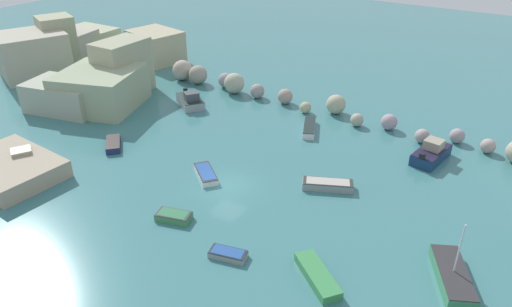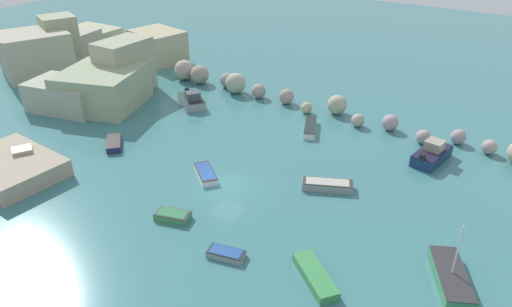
{
  "view_description": "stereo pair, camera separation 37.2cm",
  "coord_description": "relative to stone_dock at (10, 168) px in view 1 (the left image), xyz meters",
  "views": [
    {
      "loc": [
        20.02,
        -26.54,
        21.13
      ],
      "look_at": [
        0.0,
        4.37,
        1.0
      ],
      "focal_mm": 33.59,
      "sensor_mm": 36.0,
      "label": 1
    },
    {
      "loc": [
        20.33,
        -26.33,
        21.13
      ],
      "look_at": [
        0.0,
        4.37,
        1.0
      ],
      "focal_mm": 33.59,
      "sensor_mm": 36.0,
      "label": 2
    }
  ],
  "objects": [
    {
      "name": "moored_boat_4",
      "position": [
        15.66,
        2.82,
        -0.46
      ],
      "size": [
        2.81,
        1.94,
        0.57
      ],
      "rotation": [
        0.0,
        0.0,
        3.43
      ],
      "color": "#418850",
      "rests_on": "cove_water"
    },
    {
      "name": "moored_boat_9",
      "position": [
        21.41,
        1.64,
        -0.5
      ],
      "size": [
        2.68,
        1.66,
        0.48
      ],
      "rotation": [
        0.0,
        0.0,
        3.39
      ],
      "color": "gray",
      "rests_on": "cove_water"
    },
    {
      "name": "moored_boat_3",
      "position": [
        13.87,
        8.87,
        -0.48
      ],
      "size": [
        3.57,
        3.19,
        0.53
      ],
      "rotation": [
        0.0,
        0.0,
        2.48
      ],
      "color": "white",
      "rests_on": "cove_water"
    },
    {
      "name": "rock_breakwater",
      "position": [
        12.64,
        26.14,
        0.28
      ],
      "size": [
        44.77,
        3.62,
        2.55
      ],
      "color": "#AC9C91",
      "rests_on": "ground"
    },
    {
      "name": "moored_boat_1",
      "position": [
        3.22,
        8.36,
        -0.45
      ],
      "size": [
        3.19,
        3.11,
        0.61
      ],
      "rotation": [
        0.0,
        0.0,
        5.53
      ],
      "color": "navy",
      "rests_on": "cove_water"
    },
    {
      "name": "moored_boat_2",
      "position": [
        17.1,
        21.57,
        -0.42
      ],
      "size": [
        2.79,
        4.33,
        0.68
      ],
      "rotation": [
        0.0,
        0.0,
        2.0
      ],
      "color": "silver",
      "rests_on": "cove_water"
    },
    {
      "name": "moored_boat_0",
      "position": [
        0.2,
        1.18,
        -0.1
      ],
      "size": [
        4.51,
        3.75,
        1.84
      ],
      "rotation": [
        0.0,
        0.0,
        2.63
      ],
      "color": "silver",
      "rests_on": "cove_water"
    },
    {
      "name": "cove_water",
      "position": [
        16.21,
        8.69,
        -0.75
      ],
      "size": [
        160.0,
        160.0,
        0.0
      ],
      "primitive_type": "plane",
      "color": "#3C777B",
      "rests_on": "ground"
    },
    {
      "name": "moored_boat_7",
      "position": [
        34.31,
        7.35,
        -0.33
      ],
      "size": [
        3.84,
        5.29,
        4.31
      ],
      "rotation": [
        0.0,
        0.0,
        2.04
      ],
      "color": "#368054",
      "rests_on": "cove_water"
    },
    {
      "name": "stone_dock",
      "position": [
        0.0,
        0.0,
        0.0
      ],
      "size": [
        8.86,
        6.64,
        1.51
      ],
      "primitive_type": "cube",
      "rotation": [
        0.0,
        0.0,
        -0.06
      ],
      "color": "tan",
      "rests_on": "ground"
    },
    {
      "name": "cliff_headland_left",
      "position": [
        -14.64,
        20.05,
        1.6
      ],
      "size": [
        26.64,
        25.06,
        6.78
      ],
      "color": "tan",
      "rests_on": "ground"
    },
    {
      "name": "moored_boat_8",
      "position": [
        23.3,
        12.8,
        -0.4
      ],
      "size": [
        4.23,
        2.92,
        0.69
      ],
      "rotation": [
        0.0,
        0.0,
        3.59
      ],
      "color": "gray",
      "rests_on": "cove_water"
    },
    {
      "name": "moored_boat_6",
      "position": [
        29.0,
        22.14,
        -0.07
      ],
      "size": [
        2.67,
        4.71,
        1.9
      ],
      "rotation": [
        0.0,
        0.0,
        1.42
      ],
      "color": "navy",
      "rests_on": "cove_water"
    },
    {
      "name": "moored_boat_10",
      "position": [
        27.28,
        2.96,
        -0.45
      ],
      "size": [
        4.13,
        3.62,
        0.62
      ],
      "rotation": [
        0.0,
        0.0,
        2.48
      ],
      "color": "#39894C",
      "rests_on": "cove_water"
    },
    {
      "name": "moored_boat_5",
      "position": [
        2.92,
        20.02,
        -0.12
      ],
      "size": [
        4.68,
        4.22,
        1.85
      ],
      "rotation": [
        0.0,
        0.0,
        5.68
      ],
      "color": "#92989C",
      "rests_on": "cove_water"
    }
  ]
}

